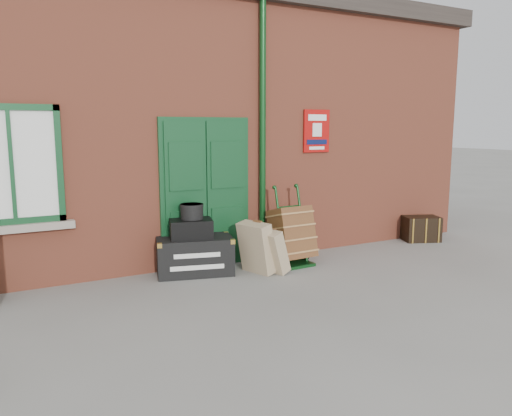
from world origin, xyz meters
TOP-DOWN VIEW (x-y plane):
  - ground at (0.00, 0.00)m, footprint 80.00×80.00m
  - station_building at (-0.00, 3.49)m, footprint 10.30×4.30m
  - houdini_trunk at (-0.61, 1.18)m, footprint 1.20×0.85m
  - strongbox at (-0.66, 1.18)m, footprint 0.68×0.57m
  - hatbox at (-0.63, 1.21)m, footprint 0.40×0.40m
  - suitcase_back at (0.20, 0.78)m, footprint 0.49×0.60m
  - suitcase_front at (0.38, 0.68)m, footprint 0.50×0.56m
  - porter_trolley at (0.93, 0.97)m, footprint 0.61×0.66m
  - dark_trunk at (3.92, 1.18)m, footprint 0.75×0.63m

SIDE VIEW (x-z plane):
  - ground at x=0.00m, z-range 0.00..0.00m
  - dark_trunk at x=3.92m, z-range 0.00..0.46m
  - houdini_trunk at x=-0.61m, z-range 0.00..0.54m
  - suitcase_front at x=0.38m, z-range 0.00..0.66m
  - suitcase_back at x=0.20m, z-range 0.00..0.76m
  - porter_trolley at x=0.93m, z-range -0.14..1.07m
  - strongbox at x=-0.66m, z-range 0.54..0.81m
  - hatbox at x=-0.63m, z-range 0.81..1.03m
  - station_building at x=0.00m, z-range -0.02..4.34m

